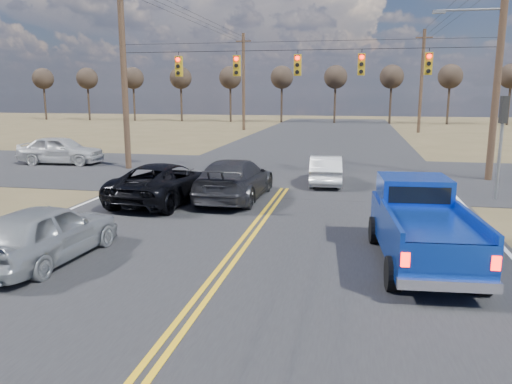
% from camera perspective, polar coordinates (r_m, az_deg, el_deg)
% --- Properties ---
extents(ground, '(160.00, 160.00, 0.00)m').
position_cam_1_polar(ground, '(8.24, -11.37, -18.33)').
color(ground, brown).
rests_on(ground, ground).
extents(road_main, '(14.00, 120.00, 0.02)m').
position_cam_1_polar(road_main, '(17.29, 1.41, -2.15)').
color(road_main, '#28282B').
rests_on(road_main, ground).
extents(road_cross, '(120.00, 12.00, 0.02)m').
position_cam_1_polar(road_cross, '(25.06, 4.58, 2.06)').
color(road_cross, '#28282B').
rests_on(road_cross, ground).
extents(signal_gantry, '(19.60, 4.83, 10.00)m').
position_cam_1_polar(signal_gantry, '(24.49, 5.91, 13.71)').
color(signal_gantry, '#473323').
rests_on(signal_gantry, ground).
extents(utility_poles, '(19.60, 58.32, 10.00)m').
position_cam_1_polar(utility_poles, '(23.77, 4.49, 14.20)').
color(utility_poles, '#473323').
rests_on(utility_poles, ground).
extents(treeline, '(87.00, 117.80, 7.40)m').
position_cam_1_polar(treeline, '(33.69, 6.62, 14.14)').
color(treeline, '#33261C').
rests_on(treeline, ground).
extents(pickup_truck, '(2.35, 5.23, 1.92)m').
position_cam_1_polar(pickup_truck, '(12.50, 18.33, -3.66)').
color(pickup_truck, black).
rests_on(pickup_truck, ground).
extents(silver_suv, '(2.01, 4.36, 1.45)m').
position_cam_1_polar(silver_suv, '(13.06, -22.88, -4.29)').
color(silver_suv, '#9A9DA1').
rests_on(silver_suv, ground).
extents(black_suv, '(3.05, 5.55, 1.47)m').
position_cam_1_polar(black_suv, '(18.84, -10.35, 1.08)').
color(black_suv, black).
rests_on(black_suv, ground).
extents(white_car_queue, '(1.61, 3.98, 1.28)m').
position_cam_1_polar(white_car_queue, '(22.36, 7.95, 2.52)').
color(white_car_queue, silver).
rests_on(white_car_queue, ground).
extents(dgrey_car_queue, '(2.32, 5.42, 1.56)m').
position_cam_1_polar(dgrey_car_queue, '(18.97, -2.46, 1.45)').
color(dgrey_car_queue, '#2D2D31').
rests_on(dgrey_car_queue, ground).
extents(cross_car_west, '(2.17, 4.82, 1.61)m').
position_cam_1_polar(cross_car_west, '(30.42, -21.42, 4.49)').
color(cross_car_west, silver).
rests_on(cross_car_west, ground).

